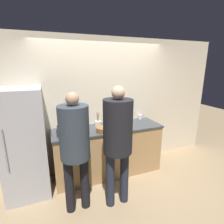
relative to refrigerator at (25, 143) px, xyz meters
The scene contains 11 objects.
ground_plane 1.70m from the refrigerator, 12.75° to the right, with size 14.00×14.00×0.00m, color #9E8460.
wall_back 1.53m from the refrigerator, 14.57° to the left, with size 5.20×0.06×2.60m.
counter 1.48m from the refrigerator, ahead, with size 2.05×0.67×0.95m.
refrigerator is the anchor object (origin of this frame).
person_left 0.98m from the refrigerator, 44.18° to the right, with size 0.41×0.41×1.76m.
person_center 1.52m from the refrigerator, 31.25° to the right, with size 0.42×0.42×1.82m.
fruit_bowl 1.29m from the refrigerator, ahead, with size 0.26×0.26×0.12m.
utensil_crock 1.28m from the refrigerator, ahead, with size 0.12×0.12×0.28m.
bottle_red 1.68m from the refrigerator, ahead, with size 0.08×0.08×0.21m.
bottle_dark 0.55m from the refrigerator, 11.63° to the right, with size 0.06×0.06×0.19m.
cup_white 2.28m from the refrigerator, ahead, with size 0.09×0.09×0.10m.
Camera 1 is at (-1.04, -2.56, 2.07)m, focal length 28.00 mm.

